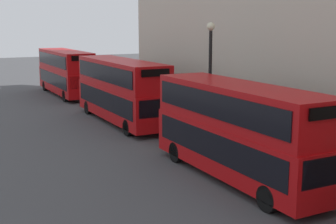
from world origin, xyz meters
The scene contains 4 objects.
bus_second_in_queue centered at (1.60, 18.50, 2.31)m, with size 2.59×10.18×4.19m.
bus_third_in_queue centered at (1.60, 32.04, 2.37)m, with size 2.59×10.98×4.29m.
bus_trailing centered at (1.60, 46.14, 2.33)m, with size 2.59×10.83×4.21m.
street_lamp centered at (3.45, 23.67, 4.17)m, with size 0.44×0.44×6.78m.
Camera 1 is at (-10.10, 2.48, 6.73)m, focal length 50.00 mm.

